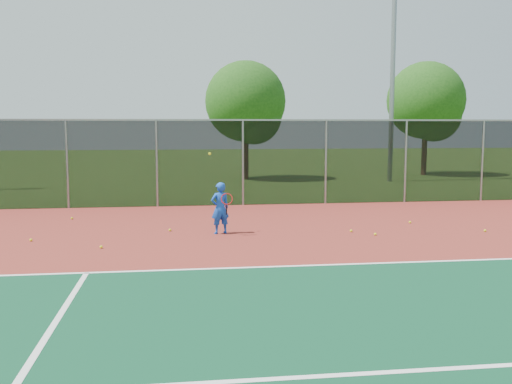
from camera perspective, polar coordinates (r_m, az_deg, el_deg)
The scene contains 14 objects.
court_apron at distance 11.58m, azimuth 19.51°, elevation -7.81°, with size 30.00×20.00×0.02m, color maroon.
fence_back at distance 20.66m, azimuth 7.00°, elevation 3.11°, with size 30.00×0.06×3.03m.
tennis_player at distance 14.84m, azimuth -3.61°, elevation -1.59°, with size 0.59×0.64×2.12m.
practice_ball_0 at distance 14.97m, azimuth 11.84°, elevation -4.15°, with size 0.07×0.07×0.07m, color yellow.
practice_ball_1 at distance 15.32m, azimuth 9.49°, elevation -3.85°, with size 0.07×0.07×0.07m, color yellow.
practice_ball_2 at distance 18.02m, azimuth -17.93°, elevation -2.51°, with size 0.07×0.07×0.07m, color yellow.
practice_ball_3 at distance 17.05m, azimuth 15.15°, elevation -2.93°, with size 0.07×0.07×0.07m, color yellow.
practice_ball_4 at distance 16.33m, azimuth 21.93°, elevation -3.60°, with size 0.07×0.07×0.07m, color yellow.
practice_ball_6 at distance 13.61m, azimuth -15.22°, elevation -5.33°, with size 0.07×0.07×0.07m, color yellow.
practice_ball_7 at distance 14.97m, azimuth -21.58°, elevation -4.48°, with size 0.07×0.07×0.07m, color yellow.
practice_ball_8 at distance 15.41m, azimuth -8.60°, elevation -3.78°, with size 0.07×0.07×0.07m, color yellow.
floodlight_n at distance 29.91m, azimuth 13.56°, elevation 13.67°, with size 0.90×0.40×11.60m.
tree_back_left at distance 29.93m, azimuth -0.84°, elevation 8.67°, with size 4.20×4.20×6.18m.
tree_back_mid at distance 34.01m, azimuth 16.83°, elevation 8.42°, with size 4.38×4.38×6.43m.
Camera 1 is at (-5.19, -7.96, 2.83)m, focal length 40.00 mm.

